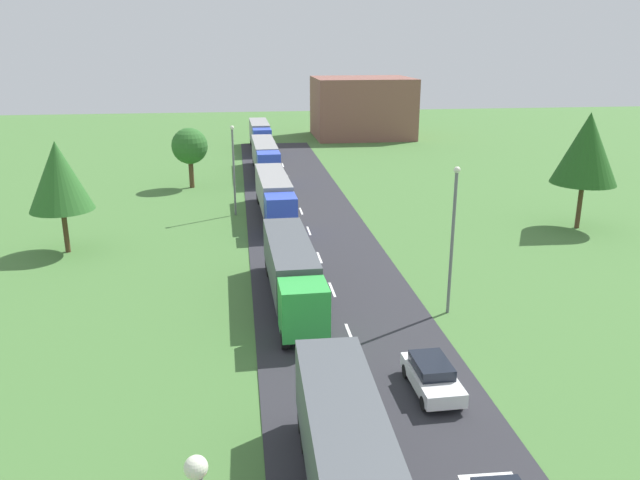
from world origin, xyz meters
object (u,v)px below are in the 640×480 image
object	(u,v)px
truck_third	(274,194)
tree_lime	(587,148)
truck_fifth	(260,134)
lamppost_second	(453,234)
car_third	(432,376)
lamppost_third	(234,166)
tree_elm	(190,146)
truck_second	(292,270)
truck_fourth	(265,156)
tree_pine	(59,176)
distant_building	(362,107)

from	to	relation	value
truck_third	tree_lime	size ratio (longest dim) A/B	1.45
truck_fifth	lamppost_second	bearing A→B (deg)	-81.80
truck_fifth	tree_lime	size ratio (longest dim) A/B	1.36
truck_third	lamppost_second	size ratio (longest dim) A/B	1.63
car_third	lamppost_third	world-z (taller)	lamppost_third
truck_fifth	tree_elm	distance (m)	25.06
lamppost_third	tree_elm	xyz separation A→B (m)	(-4.57, 11.79, -0.06)
truck_second	lamppost_third	world-z (taller)	lamppost_third
truck_third	tree_elm	xyz separation A→B (m)	(-8.02, 12.87, 2.31)
truck_second	lamppost_third	distance (m)	20.67
truck_fourth	lamppost_second	world-z (taller)	lamppost_second
truck_second	tree_lime	bearing A→B (deg)	26.51
lamppost_third	truck_second	bearing A→B (deg)	-80.70
truck_fourth	truck_fifth	bearing A→B (deg)	89.70
truck_second	tree_elm	size ratio (longest dim) A/B	2.05
tree_lime	truck_fifth	bearing A→B (deg)	119.78
truck_fifth	tree_elm	bearing A→B (deg)	-109.20
lamppost_second	lamppost_third	world-z (taller)	lamppost_second
car_third	tree_lime	bearing A→B (deg)	49.78
lamppost_second	tree_lime	size ratio (longest dim) A/B	0.89
lamppost_third	tree_pine	distance (m)	15.22
tree_lime	distant_building	bearing A→B (deg)	98.23
car_third	tree_pine	world-z (taller)	tree_pine
tree_pine	distant_building	world-z (taller)	distant_building
car_third	distant_building	xyz separation A→B (m)	(11.99, 77.25, 3.87)
truck_second	truck_fourth	world-z (taller)	truck_fourth
lamppost_second	tree_pine	distance (m)	28.24
truck_third	car_third	xyz separation A→B (m)	(5.10, -30.09, -1.27)
truck_second	truck_third	xyz separation A→B (m)	(0.14, 19.18, 0.05)
truck_second	tree_pine	xyz separation A→B (m)	(-15.67, 11.47, 3.68)
truck_second	car_third	bearing A→B (deg)	-64.37
car_third	lamppost_second	world-z (taller)	lamppost_second
tree_pine	lamppost_second	bearing A→B (deg)	-30.14
truck_fourth	truck_third	bearing A→B (deg)	-90.30
lamppost_third	tree_elm	distance (m)	12.64
tree_elm	tree_lime	xyz separation A→B (m)	(32.90, -19.57, 2.26)
car_third	distant_building	distance (m)	78.27
car_third	tree_elm	size ratio (longest dim) A/B	0.64
truck_second	truck_third	distance (m)	19.18
truck_second	distant_building	xyz separation A→B (m)	(17.23, 66.34, 2.65)
truck_second	truck_fifth	world-z (taller)	truck_fifth
truck_third	tree_elm	bearing A→B (deg)	121.93
tree_pine	tree_lime	xyz separation A→B (m)	(40.69, 1.01, 0.95)
truck_third	car_third	size ratio (longest dim) A/B	3.41
truck_fourth	tree_pine	bearing A→B (deg)	-120.99
truck_fourth	distant_building	xyz separation A→B (m)	(16.99, 28.38, 2.53)
truck_fourth	lamppost_third	world-z (taller)	lamppost_third
lamppost_second	lamppost_third	size ratio (longest dim) A/B	1.07
truck_second	distant_building	size ratio (longest dim) A/B	0.84
truck_fifth	lamppost_third	xyz separation A→B (m)	(-3.65, -35.36, 2.24)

